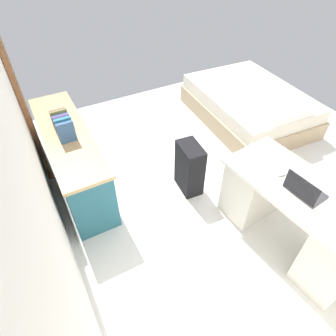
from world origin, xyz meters
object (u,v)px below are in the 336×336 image
credenza (73,158)px  suitcase_black (189,168)px  computer_mouse (282,173)px  laptop (304,190)px  bed (249,105)px  figurine_small (57,114)px  desk (293,215)px

credenza → suitcase_black: bearing=-122.8°
computer_mouse → laptop: bearing=171.0°
bed → figurine_small: (0.20, 2.76, 0.56)m
bed → suitcase_black: bearing=117.8°
bed → laptop: bearing=148.9°
figurine_small → bed: bearing=-94.1°
desk → figurine_small: size_ratio=13.60×
desk → computer_mouse: size_ratio=14.96×
bed → laptop: size_ratio=6.01×
desk → computer_mouse: bearing=8.3°
computer_mouse → figurine_small: size_ratio=0.91×
bed → laptop: (-1.96, 1.18, 0.54)m
suitcase_black → laptop: 1.28m
desk → suitcase_black: size_ratio=2.38×
desk → credenza: credenza is taller
figurine_small → desk: bearing=-142.7°
suitcase_black → laptop: (-1.11, -0.43, 0.47)m
laptop → desk: bearing=-75.8°
desk → bed: desk is taller
figurine_small → credenza: bearing=-179.7°
bed → computer_mouse: size_ratio=19.80×
computer_mouse → figurine_small: (1.89, 1.59, 0.06)m
desk → suitcase_black: desk is taller
suitcase_black → figurine_small: size_ratio=5.72×
desk → computer_mouse: (0.25, 0.04, 0.36)m
desk → computer_mouse: 0.44m
credenza → figurine_small: bearing=0.3°
suitcase_black → figurine_small: (1.04, 1.15, 0.49)m
bed → figurine_small: size_ratio=18.00×
desk → credenza: (1.84, 1.63, -0.01)m
figurine_small → suitcase_black: bearing=-132.3°
credenza → laptop: (-1.85, -1.57, 0.41)m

